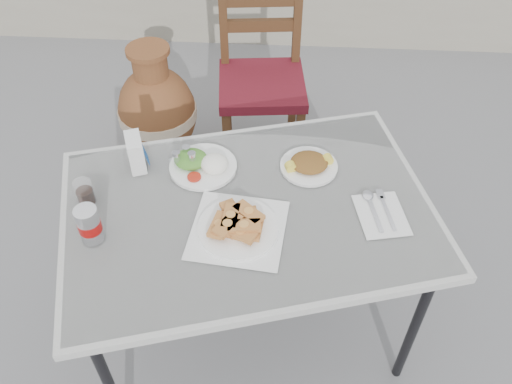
# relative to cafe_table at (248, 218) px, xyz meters

# --- Properties ---
(ground) EXTENTS (80.00, 80.00, 0.00)m
(ground) POSITION_rel_cafe_table_xyz_m (-0.14, -0.06, -0.70)
(ground) COLOR slate
(ground) RESTS_ON ground
(cafe_table) EXTENTS (1.41, 1.14, 0.75)m
(cafe_table) POSITION_rel_cafe_table_xyz_m (0.00, 0.00, 0.00)
(cafe_table) COLOR black
(cafe_table) RESTS_ON ground
(pide_plate) EXTENTS (0.33, 0.33, 0.06)m
(pide_plate) POSITION_rel_cafe_table_xyz_m (-0.02, -0.10, 0.08)
(pide_plate) COLOR white
(pide_plate) RESTS_ON cafe_table
(salad_rice_plate) EXTENTS (0.24, 0.24, 0.06)m
(salad_rice_plate) POSITION_rel_cafe_table_xyz_m (-0.18, 0.18, 0.07)
(salad_rice_plate) COLOR white
(salad_rice_plate) RESTS_ON cafe_table
(salad_chopped_plate) EXTENTS (0.21, 0.21, 0.04)m
(salad_chopped_plate) POSITION_rel_cafe_table_xyz_m (0.20, 0.21, 0.07)
(salad_chopped_plate) COLOR white
(salad_chopped_plate) RESTS_ON cafe_table
(soda_can) EXTENTS (0.07, 0.07, 0.13)m
(soda_can) POSITION_rel_cafe_table_xyz_m (-0.48, -0.16, 0.12)
(soda_can) COLOR silver
(soda_can) RESTS_ON cafe_table
(cola_glass) EXTENTS (0.06, 0.06, 0.09)m
(cola_glass) POSITION_rel_cafe_table_xyz_m (-0.55, -0.01, 0.09)
(cola_glass) COLOR white
(cola_glass) RESTS_ON cafe_table
(napkin_holder) EXTENTS (0.09, 0.12, 0.13)m
(napkin_holder) POSITION_rel_cafe_table_xyz_m (-0.41, 0.18, 0.12)
(napkin_holder) COLOR white
(napkin_holder) RESTS_ON cafe_table
(condiment_caddy) EXTENTS (0.14, 0.13, 0.08)m
(condiment_caddy) POSITION_rel_cafe_table_xyz_m (-0.24, 0.19, 0.08)
(condiment_caddy) COLOR silver
(condiment_caddy) RESTS_ON cafe_table
(cutlery_napkin) EXTENTS (0.19, 0.23, 0.01)m
(cutlery_napkin) POSITION_rel_cafe_table_xyz_m (0.44, 0.01, 0.06)
(cutlery_napkin) COLOR white
(cutlery_napkin) RESTS_ON cafe_table
(chair) EXTENTS (0.48, 0.48, 0.98)m
(chair) POSITION_rel_cafe_table_xyz_m (-0.02, 1.13, -0.19)
(chair) COLOR #39240F
(chair) RESTS_ON ground
(terracotta_urn) EXTENTS (0.41, 0.41, 0.72)m
(terracotta_urn) POSITION_rel_cafe_table_xyz_m (-0.56, 1.03, -0.36)
(terracotta_urn) COLOR brown
(terracotta_urn) RESTS_ON ground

